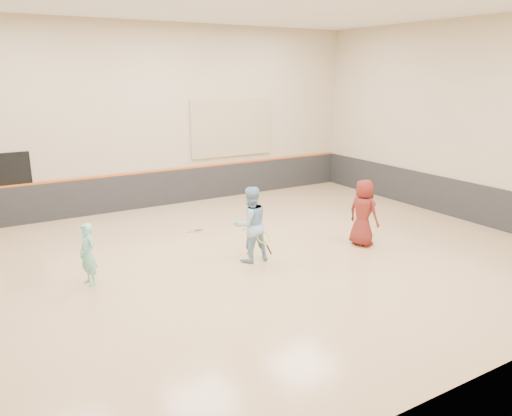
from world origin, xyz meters
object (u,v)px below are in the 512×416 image
girl (88,254)px  instructor (250,224)px  young_man (363,213)px  spare_racket (190,229)px

girl → instructor: 3.74m
instructor → young_man: (3.12, -0.52, -0.04)m
young_man → spare_racket: size_ratio=2.68×
spare_racket → instructor: bearing=-83.7°
instructor → girl: bearing=-6.5°
instructor → spare_racket: (-0.32, 2.91, -0.85)m
spare_racket → young_man: bearing=-44.9°
girl → spare_racket: 4.13m
girl → spare_racket: size_ratio=2.06×
young_man → instructor: bearing=68.6°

